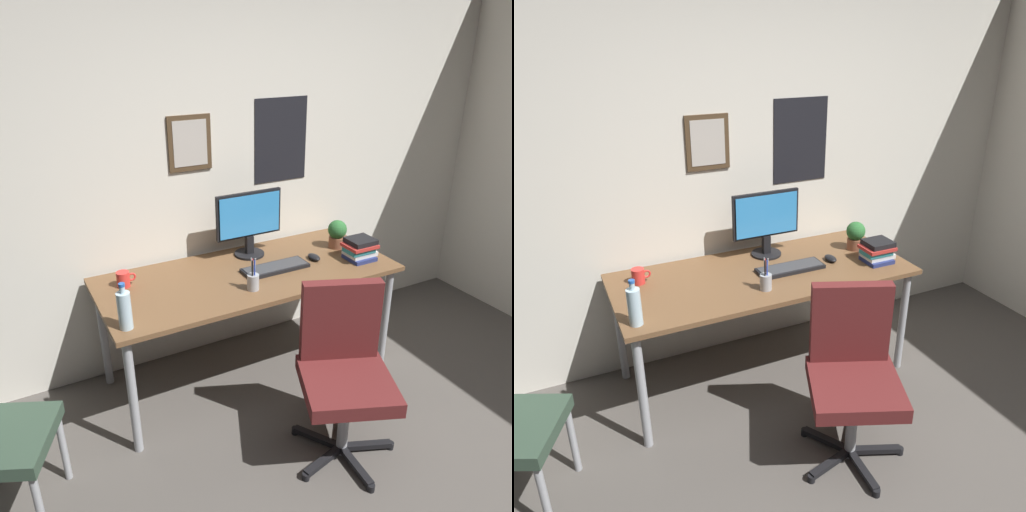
% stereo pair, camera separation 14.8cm
% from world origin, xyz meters
% --- Properties ---
extents(wall_back, '(4.40, 0.10, 2.60)m').
position_xyz_m(wall_back, '(-0.00, 2.15, 1.30)').
color(wall_back, silver).
rests_on(wall_back, ground_plane).
extents(desk, '(1.85, 0.79, 0.75)m').
position_xyz_m(desk, '(-0.11, 1.67, 0.68)').
color(desk, brown).
rests_on(desk, ground_plane).
extents(office_chair, '(0.60, 0.61, 0.95)m').
position_xyz_m(office_chair, '(0.03, 0.87, 0.53)').
color(office_chair, '#591E1E').
rests_on(office_chair, ground_plane).
extents(monitor, '(0.46, 0.20, 0.43)m').
position_xyz_m(monitor, '(0.02, 1.91, 0.99)').
color(monitor, black).
rests_on(monitor, desk).
extents(keyboard, '(0.43, 0.15, 0.03)m').
position_xyz_m(keyboard, '(0.05, 1.63, 0.76)').
color(keyboard, black).
rests_on(keyboard, desk).
extents(computer_mouse, '(0.06, 0.11, 0.04)m').
position_xyz_m(computer_mouse, '(0.35, 1.64, 0.77)').
color(computer_mouse, black).
rests_on(computer_mouse, desk).
extents(water_bottle, '(0.07, 0.07, 0.25)m').
position_xyz_m(water_bottle, '(-0.95, 1.39, 0.86)').
color(water_bottle, silver).
rests_on(water_bottle, desk).
extents(coffee_mug_near, '(0.11, 0.08, 0.09)m').
position_xyz_m(coffee_mug_near, '(-0.84, 1.85, 0.80)').
color(coffee_mug_near, red).
rests_on(coffee_mug_near, desk).
extents(potted_plant, '(0.13, 0.13, 0.19)m').
position_xyz_m(potted_plant, '(0.61, 1.74, 0.86)').
color(potted_plant, brown).
rests_on(potted_plant, desk).
extents(pen_cup, '(0.07, 0.07, 0.20)m').
position_xyz_m(pen_cup, '(-0.20, 1.46, 0.81)').
color(pen_cup, '#9EA0A5').
rests_on(pen_cup, desk).
extents(book_stack_left, '(0.20, 0.18, 0.14)m').
position_xyz_m(book_stack_left, '(0.63, 1.51, 0.82)').
color(book_stack_left, navy).
rests_on(book_stack_left, desk).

